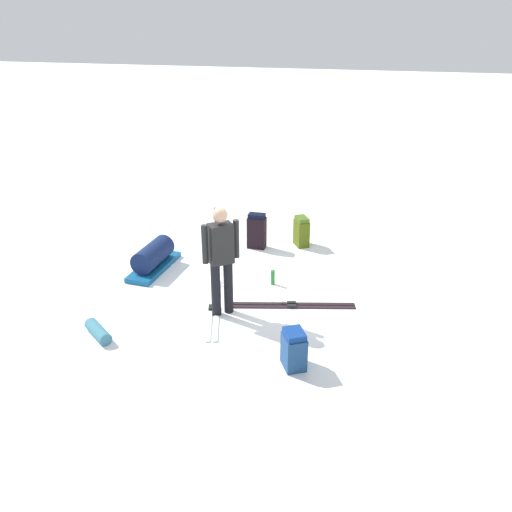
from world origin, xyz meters
The scene contains 11 objects.
ground_plane centered at (0.00, 0.00, 0.00)m, with size 80.00×80.00×0.00m, color white.
skier_standing centered at (-0.66, 0.34, 0.95)m, with size 0.40×0.46×1.70m.
ski_pair_near centered at (-0.19, -0.63, 0.01)m, with size 0.65×1.96×0.05m.
ski_pair_far centered at (-0.60, 0.51, 0.01)m, with size 1.77×0.70×0.05m.
backpack_large_dark centered at (-1.68, -0.95, 0.26)m, with size 0.41×0.39×0.53m.
backpack_bright centered at (2.18, -0.33, 0.29)m, with size 0.41×0.37×0.59m.
backpack_small_spare centered at (1.85, 0.49, 0.34)m, with size 0.21×0.35×0.70m.
ski_poles_planted_near centered at (0.23, 0.74, 0.74)m, with size 0.17×0.10×1.34m.
gear_sled centered at (0.44, 2.01, 0.22)m, with size 1.31×0.50×0.49m.
sleeping_mat_rolled centered at (-1.74, 1.82, 0.09)m, with size 0.18×0.18×0.55m, color teal.
thermos_bottle centered at (0.44, -0.17, 0.13)m, with size 0.07×0.07×0.26m, color #237628.
Camera 1 is at (-7.05, -1.91, 4.09)m, focal length 36.18 mm.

